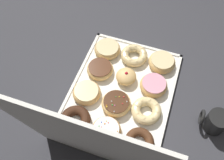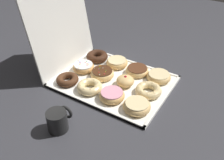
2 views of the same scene
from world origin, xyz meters
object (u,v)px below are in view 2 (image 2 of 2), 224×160
Objects in this scene: glazed_ring_donut_0 at (137,106)px; chocolate_cake_ring_donut_9 at (67,79)px; sprinkle_donut_10 at (84,67)px; glazed_ring_donut_2 at (159,76)px; sprinkle_donut_7 at (102,73)px; glazed_ring_donut_8 at (117,62)px; coffee_mug at (58,120)px; donut_box at (114,82)px; chocolate_frosted_donut_5 at (137,70)px; pink_frosted_donut_3 at (112,95)px; cruller_donut_1 at (148,90)px; chocolate_cake_ring_donut_11 at (97,56)px; cruller_donut_6 at (90,87)px; jelly_filled_donut_4 at (125,81)px.

chocolate_cake_ring_donut_9 is (-0.00, 0.37, -0.00)m from glazed_ring_donut_0.
glazed_ring_donut_2 is at bearing -71.30° from sprinkle_donut_10.
sprinkle_donut_7 reaches higher than chocolate_cake_ring_donut_9.
glazed_ring_donut_8 is 1.14× the size of coffee_mug.
donut_box is 4.69× the size of chocolate_frosted_donut_5.
pink_frosted_donut_3 is at bearing 154.12° from glazed_ring_donut_2.
cruller_donut_1 is 0.39m from chocolate_cake_ring_donut_11.
cruller_donut_6 is 1.01× the size of sprinkle_donut_7.
chocolate_cake_ring_donut_9 is 0.97× the size of sprinkle_donut_10.
coffee_mug is (-0.25, -0.16, 0.02)m from chocolate_cake_ring_donut_9.
coffee_mug is (-0.37, 0.09, 0.01)m from jelly_filled_donut_4.
glazed_ring_donut_8 is at bearing 24.70° from donut_box.
chocolate_cake_ring_donut_11 is at bearing 62.47° from jelly_filled_donut_4.
sprinkle_donut_7 is 0.12m from sprinkle_donut_10.
glazed_ring_donut_0 is at bearing -133.83° from jelly_filled_donut_4.
sprinkle_donut_7 is (0.00, 0.07, 0.03)m from donut_box.
cruller_donut_6 is (-0.12, 0.12, -0.01)m from jelly_filled_donut_4.
jelly_filled_donut_4 is (-0.00, 0.12, 0.01)m from cruller_donut_1.
chocolate_cake_ring_donut_9 is at bearing 137.67° from sprinkle_donut_7.
cruller_donut_1 is 1.01× the size of glazed_ring_donut_2.
cruller_donut_1 is at bearing -178.15° from glazed_ring_donut_2.
pink_frosted_donut_3 is 0.27m from coffee_mug.
chocolate_frosted_donut_5 is 0.35m from chocolate_cake_ring_donut_9.
sprinkle_donut_7 is at bearing 63.78° from glazed_ring_donut_0.
pink_frosted_donut_3 is at bearing 87.24° from glazed_ring_donut_0.
glazed_ring_donut_2 is 1.03× the size of glazed_ring_donut_8.
cruller_donut_1 is (-0.00, -0.18, 0.02)m from donut_box.
jelly_filled_donut_4 reaches higher than donut_box.
glazed_ring_donut_2 is 1.01× the size of sprinkle_donut_7.
sprinkle_donut_10 is 0.12m from chocolate_cake_ring_donut_11.
chocolate_cake_ring_donut_9 is at bearing 179.75° from chocolate_cake_ring_donut_11.
glazed_ring_donut_0 reaches higher than donut_box.
cruller_donut_1 is at bearing 1.93° from glazed_ring_donut_0.
glazed_ring_donut_0 is 0.12m from cruller_donut_1.
donut_box is 4.51× the size of glazed_ring_donut_2.
chocolate_cake_ring_donut_9 is (-0.25, 0.37, -0.00)m from glazed_ring_donut_2.
pink_frosted_donut_3 and cruller_donut_6 have the same top height.
coffee_mug is at bearing -147.00° from chocolate_cake_ring_donut_9.
cruller_donut_1 is 0.17m from pink_frosted_donut_3.
glazed_ring_donut_2 is 1.01× the size of chocolate_cake_ring_donut_11.
sprinkle_donut_7 is at bearing 176.25° from glazed_ring_donut_8.
chocolate_cake_ring_donut_9 is at bearing 124.66° from glazed_ring_donut_2.
cruller_donut_6 is at bearing -134.14° from sprinkle_donut_10.
jelly_filled_donut_4 reaches higher than cruller_donut_6.
jelly_filled_donut_4 is at bearing 91.42° from cruller_donut_1.
glazed_ring_donut_8 is 0.97× the size of chocolate_cake_ring_donut_11.
coffee_mug is at bearing -157.08° from sprinkle_donut_10.
chocolate_cake_ring_donut_9 is at bearing 153.86° from glazed_ring_donut_8.
glazed_ring_donut_2 is 0.39m from sprinkle_donut_10.
cruller_donut_6 is at bearing 135.77° from glazed_ring_donut_2.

